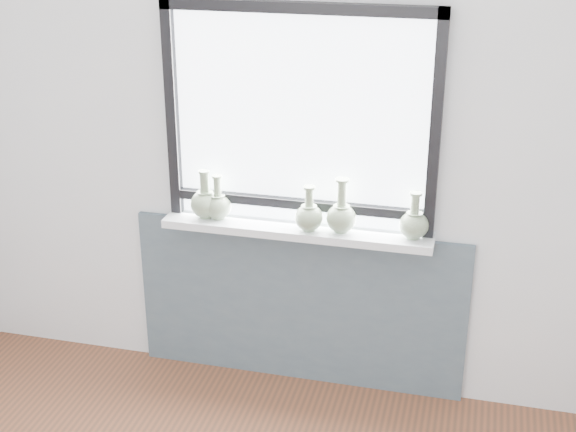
% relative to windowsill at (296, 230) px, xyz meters
% --- Properties ---
extents(back_wall, '(3.60, 0.02, 2.60)m').
position_rel_windowsill_xyz_m(back_wall, '(0.00, 0.10, 0.42)').
color(back_wall, silver).
rests_on(back_wall, ground).
extents(apron_panel, '(1.70, 0.03, 0.86)m').
position_rel_windowsill_xyz_m(apron_panel, '(0.00, 0.07, -0.45)').
color(apron_panel, '#4D5C66').
rests_on(apron_panel, ground).
extents(windowsill, '(1.32, 0.18, 0.04)m').
position_rel_windowsill_xyz_m(windowsill, '(0.00, 0.00, 0.00)').
color(windowsill, white).
rests_on(windowsill, apron_panel).
extents(window, '(1.30, 0.06, 1.05)m').
position_rel_windowsill_xyz_m(window, '(0.00, 0.06, 0.56)').
color(window, black).
rests_on(window, windowsill).
extents(vase_a, '(0.15, 0.15, 0.24)m').
position_rel_windowsill_xyz_m(vase_a, '(-0.46, 0.01, 0.10)').
color(vase_a, gray).
rests_on(vase_a, windowsill).
extents(vase_b, '(0.13, 0.13, 0.22)m').
position_rel_windowsill_xyz_m(vase_b, '(-0.40, 0.01, 0.09)').
color(vase_b, gray).
rests_on(vase_b, windowsill).
extents(vase_c, '(0.14, 0.14, 0.22)m').
position_rel_windowsill_xyz_m(vase_c, '(0.07, -0.02, 0.09)').
color(vase_c, gray).
rests_on(vase_c, windowsill).
extents(vase_d, '(0.14, 0.14, 0.27)m').
position_rel_windowsill_xyz_m(vase_d, '(0.22, -0.00, 0.10)').
color(vase_d, gray).
rests_on(vase_d, windowsill).
extents(vase_e, '(0.14, 0.14, 0.23)m').
position_rel_windowsill_xyz_m(vase_e, '(0.56, 0.01, 0.09)').
color(vase_e, gray).
rests_on(vase_e, windowsill).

